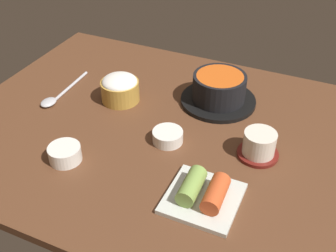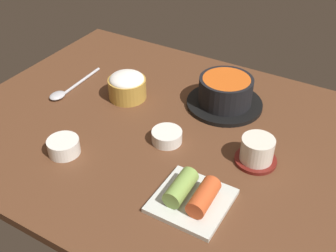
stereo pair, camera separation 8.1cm
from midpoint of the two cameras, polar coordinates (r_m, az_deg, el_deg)
name	(u,v)px [view 2 (the right image)]	position (r cm, az deg, el deg)	size (l,w,h in cm)	color
dining_table	(165,133)	(98.77, 1.93, -0.98)	(100.00, 76.00, 2.00)	#56331E
stone_pot	(225,93)	(105.97, 10.06, 4.41)	(19.36, 19.36, 7.85)	black
rice_bowl	(127,85)	(107.82, -3.51, 5.54)	(9.85, 9.85, 7.14)	#B78C38
tea_cup_with_saucer	(258,150)	(90.54, 14.72, -3.30)	(9.06, 9.06, 6.03)	maroon
banchan_cup_center	(167,136)	(93.67, 2.31, -1.46)	(6.97, 6.97, 2.80)	white
kimchi_plate	(192,196)	(79.99, 6.25, -9.65)	(13.87, 13.87, 4.70)	silver
side_bowl_near	(64,146)	(92.23, -11.75, -2.79)	(7.02, 7.02, 3.45)	white
spoon	(65,91)	(113.57, -11.95, 4.70)	(3.60, 19.73, 1.35)	#B7B7BC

